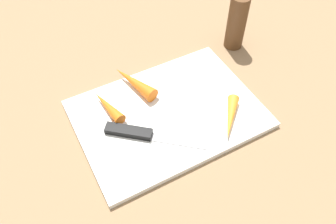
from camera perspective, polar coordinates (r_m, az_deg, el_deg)
ground_plane at (r=0.69m, az=-0.00°, el=-0.63°), size 1.40×1.40×0.00m
cutting_board at (r=0.69m, az=-0.00°, el=-0.32°), size 0.36×0.26×0.01m
knife at (r=0.65m, az=-5.46°, el=-3.46°), size 0.17×0.14×0.01m
carrot_longest at (r=0.72m, az=-5.69°, el=5.00°), size 0.06×0.12×0.03m
carrot_shortest at (r=0.69m, az=-10.06°, el=0.96°), size 0.04×0.09×0.02m
carrot_medium at (r=0.67m, az=10.43°, el=-0.96°), size 0.09×0.09×0.02m
pepper_grinder at (r=0.82m, az=11.41°, el=14.48°), size 0.04×0.04×0.13m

